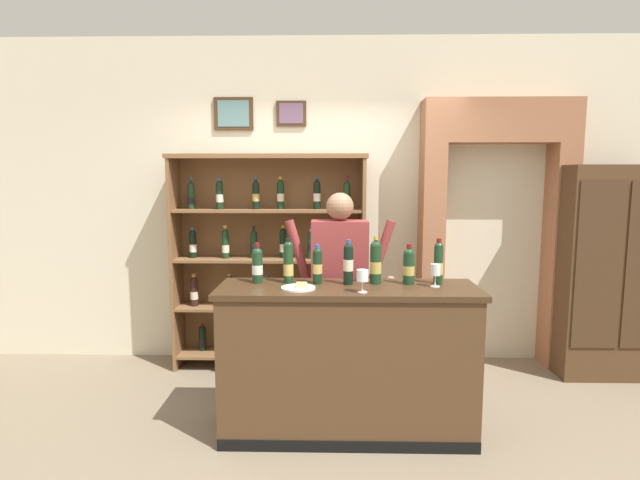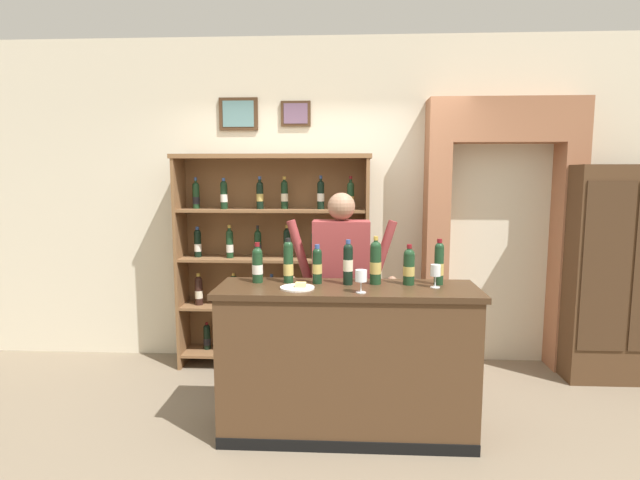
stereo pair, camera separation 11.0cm
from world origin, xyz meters
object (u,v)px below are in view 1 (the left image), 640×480
cheese_plate (299,287)px  tasting_bottle_super_tuscan (317,265)px  tasting_bottle_riserva (409,265)px  tasting_bottle_rosso (438,262)px  wine_shelf (270,256)px  side_cabinet (609,272)px  wine_glass_right (363,276)px  tasting_counter (347,361)px  tasting_bottle_brunello (288,262)px  wine_glass_left (435,271)px  tasting_bottle_chianti (348,262)px  tasting_bottle_bianco (257,265)px  tasting_bottle_vin_santo (376,262)px  shopkeeper (340,274)px

cheese_plate → tasting_bottle_super_tuscan: bearing=55.1°
tasting_bottle_riserva → tasting_bottle_rosso: tasting_bottle_rosso is taller
wine_shelf → side_cabinet: (3.05, -0.15, -0.11)m
tasting_bottle_super_tuscan → wine_glass_right: (0.30, -0.27, -0.03)m
tasting_counter → tasting_bottle_brunello: (-0.41, 0.12, 0.67)m
side_cabinet → cheese_plate: bearing=-156.1°
wine_glass_right → wine_glass_left: 0.54m
tasting_bottle_riserva → wine_glass_left: size_ratio=1.79×
tasting_counter → tasting_bottle_rosso: (0.63, 0.11, 0.68)m
tasting_bottle_rosso → wine_glass_right: 0.61m
tasting_bottle_rosso → wine_shelf: bearing=138.5°
tasting_counter → tasting_bottle_chianti: tasting_bottle_chianti is taller
tasting_bottle_bianco → tasting_bottle_vin_santo: size_ratio=0.85×
tasting_bottle_vin_santo → tasting_bottle_brunello: bearing=178.7°
tasting_bottle_chianti → wine_glass_left: tasting_bottle_chianti is taller
tasting_bottle_vin_santo → tasting_bottle_riserva: 0.23m
tasting_bottle_bianco → tasting_bottle_vin_santo: tasting_bottle_vin_santo is taller
wine_glass_left → tasting_bottle_chianti: bearing=173.5°
tasting_bottle_brunello → tasting_bottle_vin_santo: tasting_bottle_vin_santo is taller
tasting_bottle_vin_santo → tasting_bottle_super_tuscan: bearing=-179.5°
shopkeeper → tasting_bottle_rosso: shopkeeper is taller
tasting_bottle_rosso → cheese_plate: 0.99m
tasting_bottle_brunello → wine_glass_right: 0.58m
shopkeeper → tasting_bottle_rosso: size_ratio=5.22×
tasting_bottle_brunello → wine_glass_left: (1.01, -0.11, -0.04)m
wine_glass_left → tasting_counter: bearing=-179.1°
side_cabinet → tasting_bottle_bianco: (-3.00, -1.01, 0.23)m
shopkeeper → wine_glass_right: 0.70m
shopkeeper → tasting_bottle_super_tuscan: 0.46m
tasting_bottle_chianti → wine_glass_left: size_ratio=1.99×
tasting_bottle_rosso → wine_glass_right: (-0.54, -0.28, -0.05)m
tasting_bottle_rosso → wine_glass_left: 0.11m
tasting_bottle_bianco → tasting_bottle_brunello: (0.22, 0.01, 0.02)m
tasting_counter → tasting_bottle_chianti: 0.68m
tasting_counter → tasting_bottle_bianco: tasting_bottle_bianco is taller
tasting_bottle_brunello → tasting_bottle_super_tuscan: size_ratio=1.15×
side_cabinet → wine_glass_left: size_ratio=12.01×
tasting_bottle_bianco → tasting_bottle_chianti: (0.64, -0.03, 0.02)m
tasting_bottle_chianti → wine_glass_right: 0.26m
shopkeeper → wine_glass_right: size_ratio=11.17×
shopkeeper → tasting_bottle_rosso: (0.68, -0.40, 0.16)m
wine_shelf → shopkeeper: size_ratio=1.19×
tasting_bottle_brunello → tasting_bottle_rosso: bearing=-0.6°
tasting_counter → tasting_bottle_brunello: tasting_bottle_brunello is taller
tasting_bottle_super_tuscan → tasting_bottle_rosso: size_ratio=0.86×
tasting_bottle_brunello → tasting_bottle_super_tuscan: tasting_bottle_brunello is taller
tasting_bottle_super_tuscan → wine_glass_left: tasting_bottle_super_tuscan is taller
shopkeeper → tasting_bottle_chianti: shopkeeper is taller
tasting_counter → tasting_bottle_bianco: bearing=170.2°
wine_glass_right → cheese_plate: 0.44m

